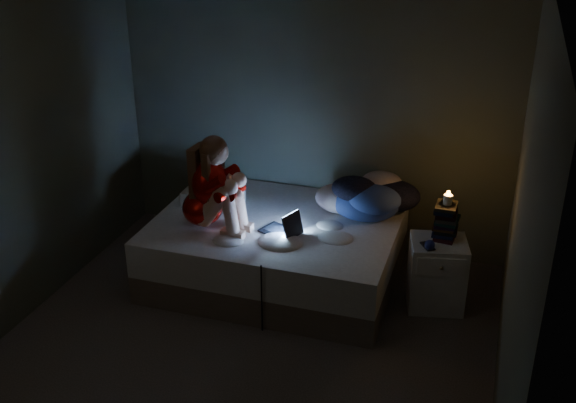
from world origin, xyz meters
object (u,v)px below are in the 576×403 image
at_px(woman, 201,181).
at_px(laptop, 280,221).
at_px(nightstand, 436,274).
at_px(bed, 276,250).
at_px(phone, 425,244).
at_px(candle, 448,200).

height_order(woman, laptop, woman).
relative_size(laptop, nightstand, 0.54).
height_order(bed, phone, phone).
bearing_deg(candle, laptop, -167.98).
relative_size(bed, candle, 25.27).
bearing_deg(nightstand, laptop, 176.05).
distance_m(bed, candle, 1.52).
bearing_deg(woman, nightstand, 13.38).
bearing_deg(nightstand, bed, 167.31).
relative_size(bed, nightstand, 3.47).
height_order(bed, woman, woman).
bearing_deg(bed, candle, 3.27).
height_order(woman, candle, woman).
xyz_separation_m(laptop, candle, (1.29, 0.27, 0.25)).
bearing_deg(candle, nightstand, -103.95).
bearing_deg(phone, nightstand, 21.38).
relative_size(candle, phone, 0.57).
height_order(laptop, nightstand, laptop).
bearing_deg(bed, woman, -153.10).
bearing_deg(laptop, phone, 25.90).
relative_size(woman, phone, 5.82).
xyz_separation_m(bed, phone, (1.26, -0.10, 0.31)).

